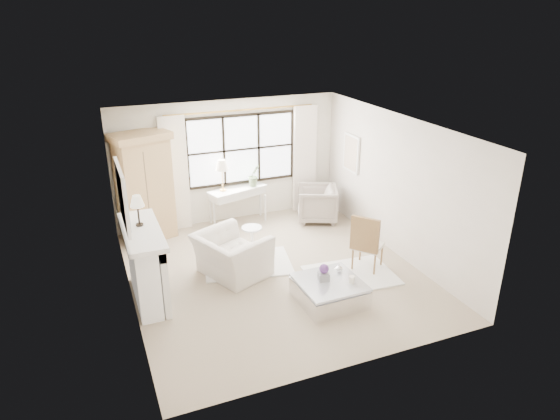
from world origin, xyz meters
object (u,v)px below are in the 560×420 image
(armoire, at_px, (145,187))
(coffee_table, at_px, (329,292))
(console_table, at_px, (238,205))
(club_armchair, at_px, (232,255))

(armoire, bearing_deg, coffee_table, -74.17)
(console_table, bearing_deg, club_armchair, -126.78)
(club_armchair, distance_m, coffee_table, 1.90)
(club_armchair, height_order, coffee_table, club_armchair)
(console_table, distance_m, coffee_table, 3.72)
(armoire, distance_m, console_table, 2.11)
(club_armchair, bearing_deg, console_table, -42.96)
(armoire, xyz_separation_m, coffee_table, (2.35, -3.59, -0.96))
(armoire, distance_m, coffee_table, 4.40)
(club_armchair, bearing_deg, coffee_table, -162.96)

